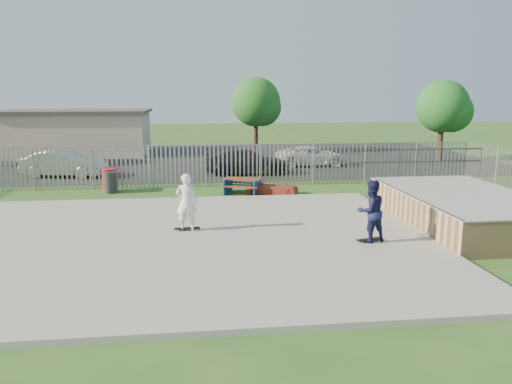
{
  "coord_description": "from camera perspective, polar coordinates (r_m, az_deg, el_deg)",
  "views": [
    {
      "loc": [
        0.57,
        -14.43,
        4.39
      ],
      "look_at": [
        2.56,
        2.0,
        1.1
      ],
      "focal_mm": 35.0,
      "sensor_mm": 36.0,
      "label": 1
    }
  ],
  "objects": [
    {
      "name": "car_white",
      "position": [
        30.67,
        6.39,
        4.12
      ],
      "size": [
        4.37,
        2.12,
        1.2
      ],
      "primitive_type": "imported",
      "rotation": [
        0.0,
        0.0,
        1.6
      ],
      "color": "silver",
      "rests_on": "parking_lot"
    },
    {
      "name": "picnic_table",
      "position": [
        22.13,
        -1.55,
        0.72
      ],
      "size": [
        2.0,
        1.83,
        0.69
      ],
      "rotation": [
        0.0,
        0.0,
        -0.37
      ],
      "color": "brown",
      "rests_on": "ground"
    },
    {
      "name": "quarter_pipe",
      "position": [
        18.27,
        22.55,
        -1.74
      ],
      "size": [
        5.5,
        7.05,
        2.19
      ],
      "color": "tan",
      "rests_on": "ground"
    },
    {
      "name": "tree_right",
      "position": [
        34.91,
        20.54,
        9.12
      ],
      "size": [
        3.4,
        3.4,
        5.24
      ],
      "color": "#46301C",
      "rests_on": "ground"
    },
    {
      "name": "trash_bin_red",
      "position": [
        23.58,
        -16.45,
        1.3
      ],
      "size": [
        0.61,
        0.61,
        1.02
      ],
      "primitive_type": "cylinder",
      "color": "maroon",
      "rests_on": "ground"
    },
    {
      "name": "trash_bin_grey",
      "position": [
        23.18,
        -16.33,
        1.06
      ],
      "size": [
        0.57,
        0.57,
        0.95
      ],
      "primitive_type": "cylinder",
      "color": "#2A2B2D",
      "rests_on": "ground"
    },
    {
      "name": "car_dark",
      "position": [
        27.37,
        -1.1,
        3.5
      ],
      "size": [
        4.72,
        1.99,
        1.36
      ],
      "primitive_type": "imported",
      "rotation": [
        0.0,
        0.0,
        1.59
      ],
      "color": "black",
      "rests_on": "parking_lot"
    },
    {
      "name": "tree_mid",
      "position": [
        37.09,
        -0.01,
        10.23
      ],
      "size": [
        3.59,
        3.59,
        5.54
      ],
      "color": "#3F2119",
      "rests_on": "ground"
    },
    {
      "name": "funbox",
      "position": [
        22.03,
        1.89,
        0.22
      ],
      "size": [
        2.01,
        1.51,
        0.36
      ],
      "rotation": [
        0.0,
        0.0,
        -0.38
      ],
      "color": "maroon",
      "rests_on": "ground"
    },
    {
      "name": "car_silver",
      "position": [
        28.28,
        -21.09,
        3.05
      ],
      "size": [
        4.49,
        2.24,
        1.41
      ],
      "primitive_type": "imported",
      "rotation": [
        0.0,
        0.0,
        1.39
      ],
      "color": "#B0B0B5",
      "rests_on": "parking_lot"
    },
    {
      "name": "building",
      "position": [
        38.5,
        -19.87,
        6.45
      ],
      "size": [
        10.4,
        6.4,
        3.2
      ],
      "color": "beige",
      "rests_on": "ground"
    },
    {
      "name": "skateboard_b",
      "position": [
        15.88,
        -7.86,
        -4.21
      ],
      "size": [
        0.81,
        0.27,
        0.08
      ],
      "rotation": [
        0.0,
        0.0,
        0.08
      ],
      "color": "black",
      "rests_on": "concrete_slab"
    },
    {
      "name": "skateboard_a",
      "position": [
        14.94,
        12.83,
        -5.38
      ],
      "size": [
        0.82,
        0.4,
        0.08
      ],
      "rotation": [
        0.0,
        0.0,
        0.26
      ],
      "color": "black",
      "rests_on": "concrete_slab"
    },
    {
      "name": "skater_white",
      "position": [
        15.67,
        -7.95,
        -1.15
      ],
      "size": [
        0.7,
        0.49,
        1.81
      ],
      "primitive_type": "imported",
      "rotation": [
        0.0,
        0.0,
        3.05
      ],
      "color": "white",
      "rests_on": "concrete_slab"
    },
    {
      "name": "fence",
      "position": [
        19.33,
        -5.51,
        1.09
      ],
      "size": [
        26.04,
        16.02,
        2.0
      ],
      "color": "gray",
      "rests_on": "ground"
    },
    {
      "name": "parking_lot",
      "position": [
        33.72,
        -7.82,
        3.68
      ],
      "size": [
        40.0,
        18.0,
        0.02
      ],
      "primitive_type": "cube",
      "color": "black",
      "rests_on": "ground"
    },
    {
      "name": "ground",
      "position": [
        15.1,
        -8.8,
        -5.8
      ],
      "size": [
        120.0,
        120.0,
        0.0
      ],
      "primitive_type": "plane",
      "color": "#295B1F",
      "rests_on": "ground"
    },
    {
      "name": "skater_navy",
      "position": [
        14.72,
        12.97,
        -2.15
      ],
      "size": [
        1.03,
        0.89,
        1.81
      ],
      "primitive_type": "imported",
      "rotation": [
        0.0,
        0.0,
        3.4
      ],
      "color": "#151A43",
      "rests_on": "concrete_slab"
    },
    {
      "name": "concrete_slab",
      "position": [
        15.08,
        -8.81,
        -5.53
      ],
      "size": [
        15.0,
        12.0,
        0.15
      ],
      "primitive_type": "cube",
      "color": "#989993",
      "rests_on": "ground"
    }
  ]
}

